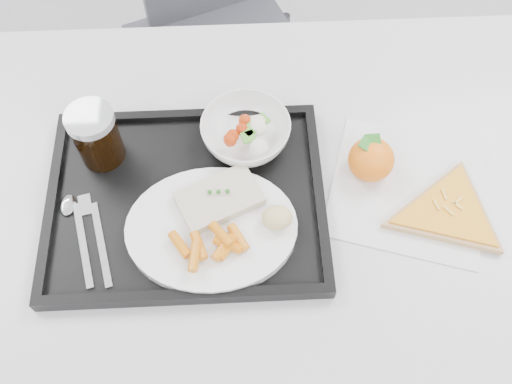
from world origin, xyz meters
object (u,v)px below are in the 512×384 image
chair (221,13)px  salad_bowl (246,132)px  table (244,216)px  tray (187,201)px  pizza_slice (448,212)px  dinner_plate (212,229)px  cola_glass (96,135)px  tangerine (371,159)px

chair → salad_bowl: size_ratio=6.11×
table → tray: size_ratio=2.67×
salad_bowl → table: bearing=-95.1°
table → chair: chair is taller
tray → salad_bowl: (0.10, 0.11, 0.03)m
table → pizza_slice: size_ratio=4.54×
tray → salad_bowl: size_ratio=2.96×
chair → dinner_plate: (-0.01, -0.73, 0.24)m
table → cola_glass: cola_glass is taller
chair → tangerine: bearing=-67.8°
tray → pizza_slice: (0.42, -0.04, 0.00)m
chair → table: bearing=-86.8°
table → pizza_slice: bearing=-8.4°
chair → dinner_plate: bearing=-91.1°
salad_bowl → tangerine: (0.21, -0.06, -0.00)m
dinner_plate → table: bearing=52.8°
chair → dinner_plate: 0.77m
table → dinner_plate: bearing=-127.2°
table → cola_glass: 0.29m
chair → cola_glass: chair is taller
table → chair: (-0.04, 0.66, -0.15)m
dinner_plate → salad_bowl: salad_bowl is taller
table → chair: 0.68m
tray → dinner_plate: size_ratio=1.67×
tangerine → cola_glass: bearing=174.3°
salad_bowl → pizza_slice: salad_bowl is taller
salad_bowl → dinner_plate: bearing=-109.3°
table → salad_bowl: size_ratio=7.89×
tangerine → tray: bearing=-170.9°
tray → salad_bowl: salad_bowl is taller
salad_bowl → tangerine: 0.22m
dinner_plate → pizza_slice: dinner_plate is taller
cola_glass → chair: bearing=71.1°
cola_glass → pizza_slice: (0.57, -0.14, -0.06)m
tray → dinner_plate: 0.07m
chair → tangerine: chair is taller
table → dinner_plate: 0.12m
tray → tangerine: (0.31, 0.05, 0.03)m
dinner_plate → chair: bearing=88.9°
chair → cola_glass: size_ratio=8.61×
cola_glass → tangerine: 0.45m
table → pizza_slice: pizza_slice is taller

